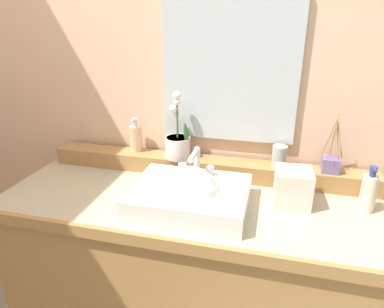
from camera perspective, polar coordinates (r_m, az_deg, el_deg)
wall_back at (r=1.51m, az=3.97°, el=16.40°), size 3.41×0.20×2.68m
vanity_cabinet at (r=1.55m, az=0.24°, el=-21.16°), size 1.49×0.56×0.85m
back_ledge at (r=1.47m, az=2.28°, el=-2.21°), size 1.41×0.10×0.08m
sink_basin at (r=1.22m, az=-0.70°, el=-7.25°), size 0.42×0.33×0.26m
potted_plant at (r=1.45m, az=-2.43°, el=1.98°), size 0.12×0.11×0.29m
soap_dispenser at (r=1.54m, az=-9.59°, el=2.77°), size 0.06×0.06×0.15m
tumbler_cup at (r=1.42m, az=14.64°, el=-0.31°), size 0.06×0.06×0.09m
reed_diffuser at (r=1.43m, az=22.50°, el=-1.50°), size 0.09×0.09×0.24m
lotion_bottle at (r=1.34m, az=27.84°, el=-5.83°), size 0.05×0.06×0.17m
tissue_box at (r=1.29m, az=16.76°, el=-5.40°), size 0.14×0.14×0.13m
mirror at (r=1.40m, az=6.40°, el=13.98°), size 0.55×0.02×0.58m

